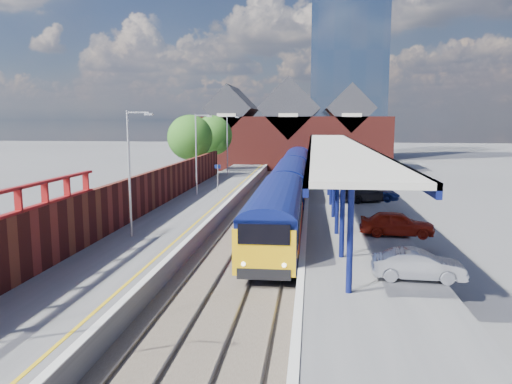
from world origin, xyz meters
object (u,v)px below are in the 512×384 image
lamp_post_b (131,166)px  lamp_post_d (228,141)px  train (293,170)px  parked_car_silver (418,265)px  platform_sign (218,173)px  parked_car_dark (367,194)px  parked_car_blue (372,193)px  parked_car_red (397,223)px  lamp_post_c (198,149)px

lamp_post_b → lamp_post_d: same height
train → parked_car_silver: size_ratio=17.77×
platform_sign → parked_car_dark: 13.68m
lamp_post_b → parked_car_blue: bearing=44.4°
parked_car_silver → parked_car_red: bearing=-0.2°
train → platform_sign: platform_sign is taller
train → lamp_post_b: size_ratio=9.42×
lamp_post_b → lamp_post_d: size_ratio=1.00×
parked_car_blue → lamp_post_d: bearing=51.3°
lamp_post_c → parked_car_blue: bearing=-5.8°
lamp_post_b → parked_car_blue: lamp_post_b is taller
parked_car_silver → parked_car_dark: parked_car_dark is taller
lamp_post_b → platform_sign: bearing=85.7°
train → platform_sign: size_ratio=26.37×
parked_car_silver → lamp_post_d: bearing=23.5°
platform_sign → parked_car_dark: (12.96, -4.24, -1.04)m
parked_car_dark → platform_sign: bearing=48.2°
train → parked_car_blue: size_ratio=15.20×
lamp_post_d → lamp_post_b: bearing=-90.0°
lamp_post_c → parked_car_dark: size_ratio=1.56×
lamp_post_b → parked_car_silver: bearing=-23.1°
lamp_post_c → lamp_post_d: size_ratio=1.00×
platform_sign → parked_car_blue: 13.95m
lamp_post_b → parked_car_blue: size_ratio=1.61×
lamp_post_c → parked_car_dark: (14.32, -2.24, -3.34)m
lamp_post_c → parked_car_silver: size_ratio=1.89×
parked_car_red → parked_car_dark: size_ratio=0.92×
lamp_post_c → parked_car_red: lamp_post_c is taller
parked_car_red → parked_car_dark: 11.89m
platform_sign → train: bearing=55.6°
train → lamp_post_d: bearing=150.2°
train → parked_car_red: 26.53m
parked_car_silver → parked_car_dark: size_ratio=0.83×
parked_car_red → parked_car_dark: (-0.39, 11.89, -0.05)m
platform_sign → parked_car_silver: bearing=-61.8°
train → parked_car_dark: 15.19m
lamp_post_b → parked_car_red: size_ratio=1.70×
lamp_post_b → parked_car_red: bearing=7.3°
lamp_post_b → lamp_post_c: same height
lamp_post_d → parked_car_dark: size_ratio=1.56×
lamp_post_b → parked_car_dark: (14.32, 13.76, -3.34)m
train → lamp_post_c: size_ratio=9.42×
lamp_post_d → parked_car_dark: 23.43m
lamp_post_c → platform_sign: bearing=55.7°
parked_car_dark → train: bearing=1.5°
parked_car_silver → parked_car_blue: 20.60m
parked_car_silver → parked_car_blue: size_ratio=0.86×
train → parked_car_red: (6.86, -25.63, -0.42)m
train → parked_car_silver: bearing=-79.2°
train → parked_car_dark: bearing=-64.8°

